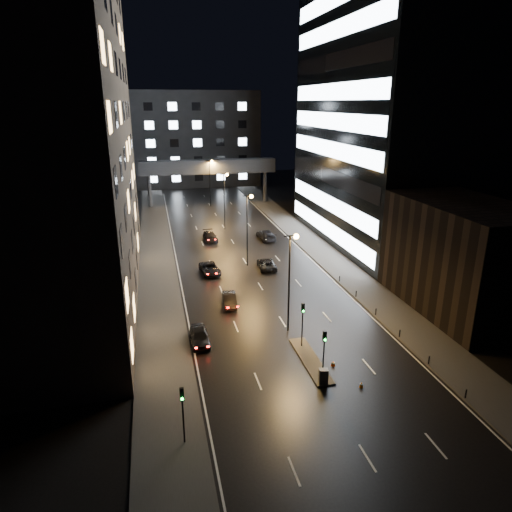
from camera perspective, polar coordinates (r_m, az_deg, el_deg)
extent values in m
plane|color=black|center=(76.00, -2.95, 1.82)|extent=(160.00, 160.00, 0.00)
cube|color=#383533|center=(70.19, -12.32, 0.02)|extent=(5.00, 110.00, 0.15)
cube|color=#383533|center=(74.48, 7.25, 1.40)|extent=(5.00, 110.00, 0.15)
cube|color=#2D2319|center=(56.62, -24.04, 15.12)|extent=(15.00, 48.00, 40.00)
cube|color=black|center=(54.42, 24.44, -0.15)|extent=(10.00, 18.00, 12.00)
cube|color=black|center=(77.34, 16.91, 18.29)|extent=(20.00, 36.00, 45.00)
cube|color=#333335|center=(130.62, -7.66, 14.33)|extent=(34.00, 14.00, 25.00)
cube|color=#333335|center=(103.32, -6.01, 11.06)|extent=(30.00, 3.00, 3.00)
cylinder|color=#333335|center=(103.35, -13.14, 7.87)|extent=(0.80, 0.80, 7.00)
cylinder|color=#333335|center=(106.43, 1.12, 8.65)|extent=(0.80, 0.80, 7.00)
cube|color=#383533|center=(42.14, 6.81, -12.81)|extent=(1.60, 8.00, 0.15)
cylinder|color=black|center=(43.29, 5.79, -9.08)|extent=(0.12, 0.12, 3.50)
cube|color=black|center=(42.31, 5.89, -6.44)|extent=(0.28, 0.22, 0.90)
sphere|color=#0CFF33|center=(42.31, 5.94, -6.87)|extent=(0.18, 0.18, 0.18)
cylinder|color=black|center=(38.81, 8.42, -12.72)|extent=(0.12, 0.12, 3.50)
cube|color=black|center=(37.72, 8.58, -9.87)|extent=(0.28, 0.22, 0.90)
sphere|color=#0CFF33|center=(37.74, 8.64, -10.34)|extent=(0.18, 0.18, 0.18)
cylinder|color=black|center=(32.70, -9.05, -19.83)|extent=(0.12, 0.12, 3.50)
cube|color=black|center=(31.39, -9.26, -16.67)|extent=(0.28, 0.22, 0.90)
sphere|color=#0CFF33|center=(31.44, -9.22, -17.24)|extent=(0.18, 0.18, 0.18)
cylinder|color=black|center=(40.43, 24.75, -15.45)|extent=(0.12, 0.12, 0.90)
cylinder|color=black|center=(43.78, 20.80, -12.15)|extent=(0.12, 0.12, 0.90)
cylinder|color=black|center=(47.41, 17.51, -9.29)|extent=(0.12, 0.12, 0.90)
cylinder|color=black|center=(51.28, 14.75, -6.83)|extent=(0.12, 0.12, 0.90)
cylinder|color=black|center=(55.33, 12.40, -4.71)|extent=(0.12, 0.12, 0.90)
cylinder|color=black|center=(59.53, 10.39, -2.87)|extent=(0.12, 0.12, 0.90)
cylinder|color=black|center=(44.91, 4.15, -3.61)|extent=(0.18, 0.18, 10.00)
cylinder|color=black|center=(43.27, 4.30, 2.53)|extent=(1.20, 0.12, 0.12)
sphere|color=#FF9E38|center=(43.47, 5.05, 2.45)|extent=(0.50, 0.50, 0.50)
cylinder|color=black|center=(63.28, -1.11, 3.09)|extent=(0.18, 0.18, 10.00)
cylinder|color=black|center=(62.13, -1.14, 7.53)|extent=(1.20, 0.12, 0.12)
sphere|color=#FF9E38|center=(62.27, -0.60, 7.47)|extent=(0.50, 0.50, 0.50)
cylinder|color=black|center=(82.41, -3.99, 6.72)|extent=(0.18, 0.18, 10.00)
cylinder|color=black|center=(81.53, -4.07, 10.16)|extent=(1.20, 0.12, 0.12)
sphere|color=#FF9E38|center=(81.64, -3.65, 10.11)|extent=(0.50, 0.50, 0.50)
cylinder|color=black|center=(101.88, -5.80, 8.96)|extent=(0.18, 0.18, 10.00)
cylinder|color=black|center=(101.16, -5.89, 11.76)|extent=(1.20, 0.12, 0.12)
sphere|color=#FF9E38|center=(101.25, -5.54, 11.72)|extent=(0.50, 0.50, 0.50)
imported|color=black|center=(44.62, -7.06, -9.92)|extent=(1.76, 4.38, 1.49)
imported|color=black|center=(52.14, -3.33, -5.49)|extent=(1.78, 4.24, 1.36)
imported|color=black|center=(61.87, -5.79, -1.59)|extent=(2.78, 5.09, 1.35)
imported|color=black|center=(76.68, -5.75, 2.45)|extent=(2.26, 5.01, 1.43)
imported|color=black|center=(63.35, 1.33, -1.00)|extent=(2.53, 4.98, 1.35)
imported|color=black|center=(76.79, 1.26, 2.64)|extent=(2.55, 5.68, 1.62)
cube|color=#4E4E50|center=(38.77, 8.41, -14.67)|extent=(0.82, 0.67, 1.32)
cone|color=#E0470B|center=(41.68, 9.61, -13.08)|extent=(0.53, 0.53, 0.47)
cone|color=orange|center=(39.36, 13.03, -15.40)|extent=(0.42, 0.42, 0.50)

